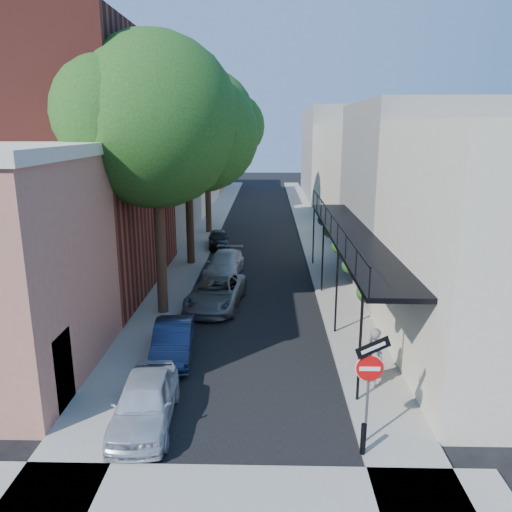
# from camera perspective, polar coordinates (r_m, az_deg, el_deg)

# --- Properties ---
(ground) EXTENTS (160.00, 160.00, 0.00)m
(ground) POSITION_cam_1_polar(r_m,az_deg,el_deg) (12.74, -2.09, -23.19)
(ground) COLOR black
(ground) RESTS_ON ground
(road_surface) EXTENTS (6.00, 64.00, 0.01)m
(road_surface) POSITION_cam_1_polar(r_m,az_deg,el_deg) (40.82, 0.40, 3.48)
(road_surface) COLOR black
(road_surface) RESTS_ON ground
(sidewalk_left) EXTENTS (2.00, 64.00, 0.12)m
(sidewalk_left) POSITION_cam_1_polar(r_m,az_deg,el_deg) (41.07, -5.19, 3.56)
(sidewalk_left) COLOR gray
(sidewalk_left) RESTS_ON ground
(sidewalk_right) EXTENTS (2.00, 64.00, 0.12)m
(sidewalk_right) POSITION_cam_1_polar(r_m,az_deg,el_deg) (40.94, 6.02, 3.51)
(sidewalk_right) COLOR gray
(sidewalk_right) RESTS_ON ground
(sidewalk_cross) EXTENTS (12.00, 2.00, 0.12)m
(sidewalk_cross) POSITION_cam_1_polar(r_m,az_deg,el_deg) (11.93, -2.41, -25.89)
(sidewalk_cross) COLOR gray
(sidewalk_cross) RESTS_ON ground
(buildings_left) EXTENTS (10.10, 59.10, 12.00)m
(buildings_left) POSITION_cam_1_polar(r_m,az_deg,el_deg) (40.19, -13.20, 10.03)
(buildings_left) COLOR tan
(buildings_left) RESTS_ON ground
(buildings_right) EXTENTS (9.80, 55.00, 10.00)m
(buildings_right) POSITION_cam_1_polar(r_m,az_deg,el_deg) (40.56, 13.39, 9.33)
(buildings_right) COLOR beige
(buildings_right) RESTS_ON ground
(sign_post) EXTENTS (0.89, 0.17, 2.99)m
(sign_post) POSITION_cam_1_polar(r_m,az_deg,el_deg) (12.69, 12.86, -12.84)
(sign_post) COLOR #595B60
(sign_post) RESTS_ON ground
(bollard) EXTENTS (0.14, 0.14, 0.80)m
(bollard) POSITION_cam_1_polar(r_m,az_deg,el_deg) (13.03, 12.16, -19.76)
(bollard) COLOR black
(bollard) RESTS_ON sidewalk_right
(oak_near) EXTENTS (7.48, 6.80, 11.42)m
(oak_near) POSITION_cam_1_polar(r_m,az_deg,el_deg) (20.72, -10.19, 14.51)
(oak_near) COLOR #362215
(oak_near) RESTS_ON ground
(oak_mid) EXTENTS (6.60, 6.00, 10.20)m
(oak_mid) POSITION_cam_1_polar(r_m,az_deg,el_deg) (28.60, -7.03, 12.90)
(oak_mid) COLOR #362215
(oak_mid) RESTS_ON ground
(oak_far) EXTENTS (7.70, 7.00, 11.90)m
(oak_far) POSITION_cam_1_polar(r_m,az_deg,el_deg) (37.55, -4.95, 15.14)
(oak_far) COLOR #362215
(oak_far) RESTS_ON ground
(parked_car_a) EXTENTS (1.79, 3.96, 1.32)m
(parked_car_a) POSITION_cam_1_polar(r_m,az_deg,el_deg) (14.24, -12.59, -15.93)
(parked_car_a) COLOR #ADB4BF
(parked_car_a) RESTS_ON ground
(parked_car_b) EXTENTS (1.62, 3.78, 1.21)m
(parked_car_b) POSITION_cam_1_polar(r_m,az_deg,el_deg) (17.80, -9.46, -9.51)
(parked_car_b) COLOR #152242
(parked_car_b) RESTS_ON ground
(parked_car_c) EXTENTS (2.67, 4.90, 1.30)m
(parked_car_c) POSITION_cam_1_polar(r_m,az_deg,el_deg) (22.37, -4.57, -4.17)
(parked_car_c) COLOR slate
(parked_car_c) RESTS_ON ground
(parked_car_d) EXTENTS (2.09, 4.49, 1.27)m
(parked_car_d) POSITION_cam_1_polar(r_m,az_deg,el_deg) (26.98, -3.59, -0.93)
(parked_car_d) COLOR silver
(parked_car_d) RESTS_ON ground
(parked_car_e) EXTENTS (1.75, 3.55, 1.16)m
(parked_car_e) POSITION_cam_1_polar(r_m,az_deg,el_deg) (33.37, -4.28, 1.96)
(parked_car_e) COLOR black
(parked_car_e) RESTS_ON ground
(pedestrian) EXTENTS (0.63, 0.77, 1.83)m
(pedestrian) POSITION_cam_1_polar(r_m,az_deg,el_deg) (15.88, 13.44, -11.10)
(pedestrian) COLOR slate
(pedestrian) RESTS_ON sidewalk_right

